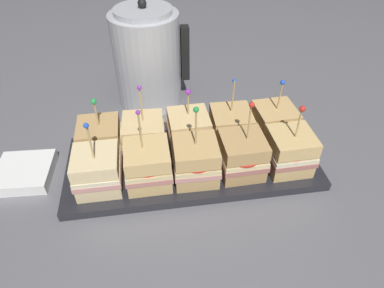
# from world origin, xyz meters

# --- Properties ---
(ground_plane) EXTENTS (6.00, 6.00, 0.00)m
(ground_plane) POSITION_xyz_m (0.00, 0.00, 0.00)
(ground_plane) COLOR slate
(serving_platter) EXTENTS (0.51, 0.21, 0.02)m
(serving_platter) POSITION_xyz_m (0.00, 0.00, 0.01)
(serving_platter) COLOR #232328
(serving_platter) RESTS_ON ground_plane
(sandwich_front_far_left) EXTENTS (0.09, 0.09, 0.15)m
(sandwich_front_far_left) POSITION_xyz_m (-0.18, -0.04, 0.06)
(sandwich_front_far_left) COLOR beige
(sandwich_front_far_left) RESTS_ON serving_platter
(sandwich_front_left) EXTENTS (0.09, 0.09, 0.16)m
(sandwich_front_left) POSITION_xyz_m (-0.09, -0.05, 0.06)
(sandwich_front_left) COLOR tan
(sandwich_front_left) RESTS_ON serving_platter
(sandwich_front_center) EXTENTS (0.09, 0.09, 0.16)m
(sandwich_front_center) POSITION_xyz_m (0.00, -0.05, 0.06)
(sandwich_front_center) COLOR tan
(sandwich_front_center) RESTS_ON serving_platter
(sandwich_front_right) EXTENTS (0.09, 0.09, 0.16)m
(sandwich_front_right) POSITION_xyz_m (0.09, -0.05, 0.06)
(sandwich_front_right) COLOR tan
(sandwich_front_right) RESTS_ON serving_platter
(sandwich_front_far_right) EXTENTS (0.09, 0.09, 0.15)m
(sandwich_front_far_right) POSITION_xyz_m (0.18, -0.05, 0.06)
(sandwich_front_far_right) COLOR tan
(sandwich_front_far_right) RESTS_ON serving_platter
(sandwich_back_far_left) EXTENTS (0.09, 0.09, 0.14)m
(sandwich_back_far_left) POSITION_xyz_m (-0.18, 0.04, 0.06)
(sandwich_back_far_left) COLOR tan
(sandwich_back_far_left) RESTS_ON serving_platter
(sandwich_back_left) EXTENTS (0.09, 0.09, 0.16)m
(sandwich_back_left) POSITION_xyz_m (-0.09, 0.04, 0.06)
(sandwich_back_left) COLOR #DBB77A
(sandwich_back_left) RESTS_ON serving_platter
(sandwich_back_center) EXTENTS (0.09, 0.09, 0.14)m
(sandwich_back_center) POSITION_xyz_m (0.00, 0.05, 0.06)
(sandwich_back_center) COLOR #DBB77A
(sandwich_back_center) RESTS_ON serving_platter
(sandwich_back_right) EXTENTS (0.09, 0.09, 0.15)m
(sandwich_back_right) POSITION_xyz_m (0.09, 0.05, 0.06)
(sandwich_back_right) COLOR tan
(sandwich_back_right) RESTS_ON serving_platter
(sandwich_back_far_right) EXTENTS (0.09, 0.09, 0.15)m
(sandwich_back_far_right) POSITION_xyz_m (0.18, 0.05, 0.06)
(sandwich_back_far_right) COLOR tan
(sandwich_back_far_right) RESTS_ON serving_platter
(kettle_steel) EXTENTS (0.18, 0.16, 0.26)m
(kettle_steel) POSITION_xyz_m (-0.07, 0.27, 0.12)
(kettle_steel) COLOR #B7BABF
(kettle_steel) RESTS_ON ground_plane
(napkin_stack) EXTENTS (0.11, 0.11, 0.02)m
(napkin_stack) POSITION_xyz_m (-0.34, 0.02, 0.01)
(napkin_stack) COLOR white
(napkin_stack) RESTS_ON ground_plane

